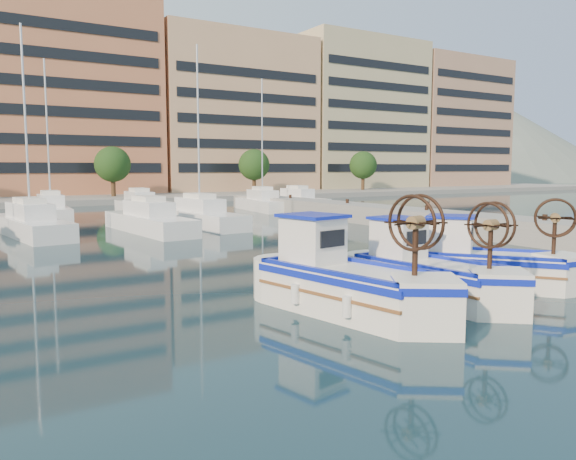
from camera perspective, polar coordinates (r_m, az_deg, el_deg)
The scene contains 8 objects.
ground at distance 16.88m, azimuth 16.54°, elevation -6.88°, with size 300.00×300.00×0.00m, color #1A3945.
quay at distance 31.75m, azimuth 21.59°, elevation 0.13°, with size 3.00×60.00×1.20m, color gray.
waterfront at distance 79.30m, azimuth -15.91°, elevation 11.38°, with size 180.00×40.00×25.60m.
hill_east at distance 194.50m, azimuth 20.15°, elevation 4.82°, with size 160.00×160.00×50.00m, color slate.
yacht_marina at distance 39.45m, azimuth -18.76°, elevation 1.26°, with size 38.09×22.90×11.50m.
fishing_boat_a at distance 14.81m, azimuth 5.75°, elevation -5.00°, with size 2.94×5.26×3.19m.
fishing_boat_b at distance 16.63m, azimuth 13.91°, elevation -4.16°, with size 2.35×4.79×2.93m.
fishing_boat_c at distance 18.94m, azimuth 19.35°, elevation -3.11°, with size 4.14×4.62×2.87m.
Camera 1 is at (-12.29, -10.94, 3.78)m, focal length 35.00 mm.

